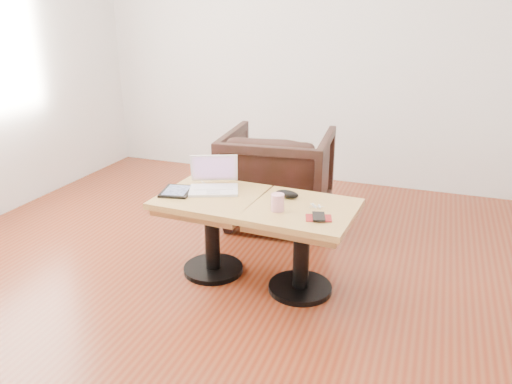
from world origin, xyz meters
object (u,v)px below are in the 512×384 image
(side_table_left, at_px, (211,214))
(laptop, at_px, (214,183))
(striped_cup, at_px, (277,202))
(armchair, at_px, (278,177))
(side_table_right, at_px, (302,230))

(side_table_left, bearing_deg, laptop, 104.85)
(striped_cup, bearing_deg, laptop, 157.40)
(armchair, bearing_deg, striped_cup, 102.34)
(striped_cup, distance_m, armchair, 1.08)
(side_table_left, relative_size, side_table_right, 0.98)
(side_table_left, bearing_deg, side_table_right, -0.66)
(side_table_left, relative_size, laptop, 1.59)
(side_table_left, xyz_separation_m, laptop, (-0.02, 0.09, 0.17))
(side_table_right, height_order, striped_cup, striped_cup)
(armchair, bearing_deg, laptop, 74.30)
(side_table_right, xyz_separation_m, armchair, (-0.45, 0.94, -0.03))
(side_table_left, xyz_separation_m, armchair, (0.13, 0.91, -0.03))
(laptop, relative_size, armchair, 0.47)
(side_table_left, bearing_deg, striped_cup, -11.04)
(laptop, bearing_deg, side_table_left, -99.82)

